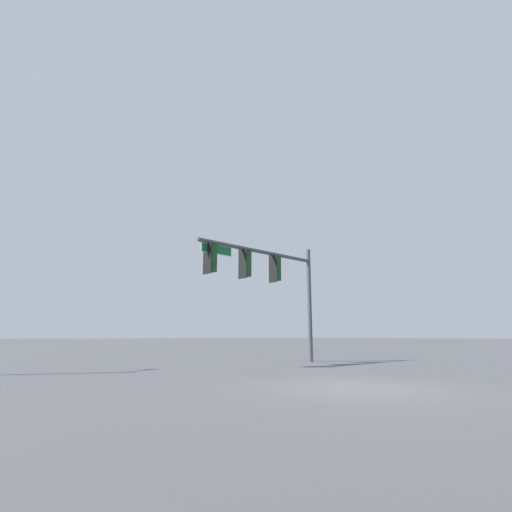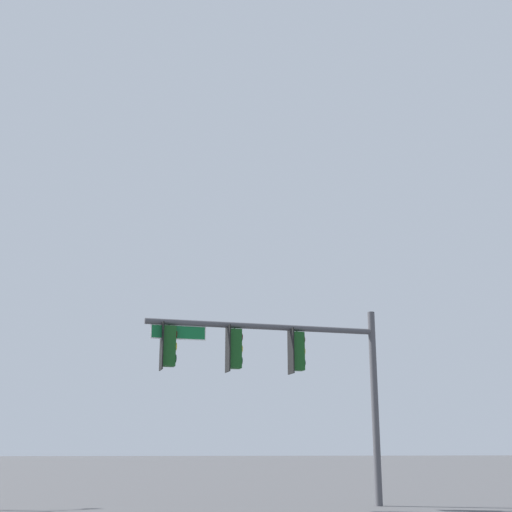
# 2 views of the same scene
# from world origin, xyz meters

# --- Properties ---
(ground_plane) EXTENTS (400.00, 400.00, 0.00)m
(ground_plane) POSITION_xyz_m (0.00, 0.00, 0.00)
(ground_plane) COLOR #474749
(signal_pole_near) EXTENTS (6.87, 0.80, 5.53)m
(signal_pole_near) POSITION_xyz_m (-3.48, -7.32, 4.02)
(signal_pole_near) COLOR #47474C
(signal_pole_near) RESTS_ON ground_plane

